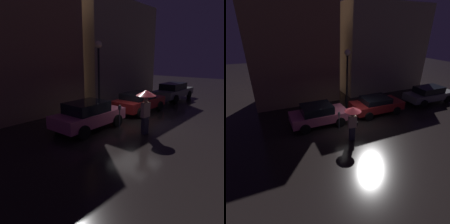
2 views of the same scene
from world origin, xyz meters
TOP-DOWN VIEW (x-y plane):
  - ground_plane at (0.00, 0.00)m, footprint 60.00×60.00m
  - building_facade_left at (-2.77, 6.50)m, footprint 7.20×3.00m
  - building_facade_right at (6.42, 6.50)m, footprint 8.88×3.00m
  - parked_car_pink at (-2.37, 1.35)m, footprint 3.94×2.00m
  - parked_car_red at (2.36, 1.33)m, footprint 4.07×2.04m
  - parked_car_grey at (8.08, 1.41)m, footprint 4.71×1.90m
  - pedestrian_with_umbrella at (-1.11, -1.26)m, footprint 0.96×0.96m
  - parking_meter at (-1.37, 0.10)m, footprint 0.12×0.10m
  - street_lamp_near at (0.84, 3.57)m, footprint 0.49×0.49m

SIDE VIEW (x-z plane):
  - ground_plane at x=0.00m, z-range 0.00..0.00m
  - parked_car_red at x=2.36m, z-range 0.05..1.40m
  - parked_car_pink at x=-2.37m, z-range 0.04..1.50m
  - parked_car_grey at x=8.08m, z-range 0.04..1.50m
  - parking_meter at x=-1.37m, z-range 0.15..1.43m
  - pedestrian_with_umbrella at x=-1.11m, z-range 0.54..2.70m
  - street_lamp_near at x=0.84m, z-range 1.12..5.81m
  - building_facade_right at x=6.42m, z-range 0.00..8.30m
  - building_facade_left at x=-2.77m, z-range 0.00..9.72m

